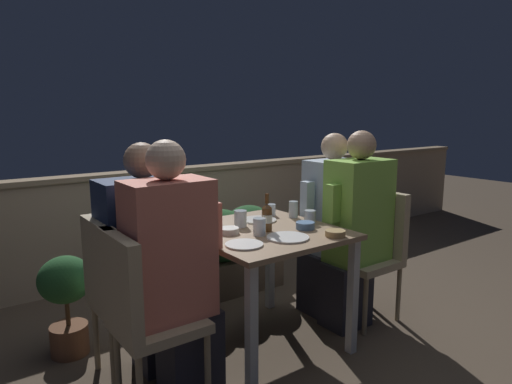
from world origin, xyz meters
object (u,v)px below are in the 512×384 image
object	(u,v)px
person_navy_jumper	(151,260)
chair_left_near	(139,307)
person_green_blouse	(355,229)
potted_plant	(66,295)
person_blue_shirt	(329,223)
beer_bottle	(267,217)
chair_left_far	(118,286)
chair_right_near	(373,243)
person_coral_top	(175,272)
chair_right_far	(347,234)

from	to	relation	value
person_navy_jumper	chair_left_near	bearing A→B (deg)	-123.27
person_green_blouse	potted_plant	world-z (taller)	person_green_blouse
person_blue_shirt	beer_bottle	size ratio (longest dim) A/B	5.71
chair_left_far	beer_bottle	world-z (taller)	beer_bottle
chair_right_near	person_coral_top	bearing A→B (deg)	-178.81
chair_right_near	person_green_blouse	size ratio (longest dim) A/B	0.68
beer_bottle	potted_plant	xyz separation A→B (m)	(-1.01, 0.63, -0.45)
person_green_blouse	chair_left_far	bearing A→B (deg)	169.66
chair_right_near	chair_right_far	xyz separation A→B (m)	(0.03, 0.27, 0.00)
person_navy_jumper	beer_bottle	bearing A→B (deg)	-16.47
person_coral_top	beer_bottle	size ratio (longest dim) A/B	5.81
person_blue_shirt	beer_bottle	world-z (taller)	person_blue_shirt
beer_bottle	person_blue_shirt	bearing A→B (deg)	14.39
chair_left_far	beer_bottle	distance (m)	0.92
beer_bottle	person_navy_jumper	bearing A→B (deg)	163.53
chair_left_far	person_navy_jumper	xyz separation A→B (m)	(0.19, -0.00, 0.11)
person_navy_jumper	potted_plant	world-z (taller)	person_navy_jumper
person_navy_jumper	person_blue_shirt	world-z (taller)	person_blue_shirt
chair_left_far	potted_plant	size ratio (longest dim) A/B	1.47
potted_plant	chair_left_near	bearing A→B (deg)	-78.61
chair_left_far	potted_plant	xyz separation A→B (m)	(-0.16, 0.44, -0.16)
chair_left_near	person_blue_shirt	xyz separation A→B (m)	(1.56, 0.30, 0.12)
person_green_blouse	person_blue_shirt	bearing A→B (deg)	84.38
chair_right_near	chair_right_far	bearing A→B (deg)	84.20
chair_left_far	chair_right_far	distance (m)	1.75
chair_left_far	chair_right_far	xyz separation A→B (m)	(1.75, -0.01, 0.00)
person_green_blouse	person_navy_jumper	bearing A→B (deg)	168.19
beer_bottle	person_coral_top	bearing A→B (deg)	-169.94
chair_right_near	chair_left_far	bearing A→B (deg)	170.80
chair_left_near	chair_right_far	size ratio (longest dim) A/B	1.00
person_blue_shirt	potted_plant	xyz separation A→B (m)	(-1.71, 0.45, -0.28)
person_navy_jumper	potted_plant	bearing A→B (deg)	128.99
chair_left_far	person_blue_shirt	xyz separation A→B (m)	(1.55, -0.01, 0.12)
person_green_blouse	beer_bottle	bearing A→B (deg)	172.82
person_blue_shirt	potted_plant	distance (m)	1.79
chair_right_near	beer_bottle	size ratio (longest dim) A/B	3.95
person_navy_jumper	beer_bottle	world-z (taller)	person_navy_jumper
chair_left_far	potted_plant	world-z (taller)	chair_left_far
chair_left_near	person_navy_jumper	xyz separation A→B (m)	(0.20, 0.31, 0.11)
chair_left_far	person_green_blouse	xyz separation A→B (m)	(1.53, -0.28, 0.13)
person_green_blouse	person_blue_shirt	xyz separation A→B (m)	(0.03, 0.27, -0.01)
chair_left_near	potted_plant	world-z (taller)	chair_left_near
person_coral_top	beer_bottle	xyz separation A→B (m)	(0.66, 0.12, 0.17)
person_green_blouse	person_blue_shirt	size ratio (longest dim) A/B	1.02
chair_right_near	chair_left_near	bearing A→B (deg)	-178.94
chair_left_near	person_navy_jumper	bearing A→B (deg)	56.73
person_coral_top	person_green_blouse	distance (m)	1.34
chair_left_near	chair_left_far	world-z (taller)	same
beer_bottle	potted_plant	distance (m)	1.27
person_coral_top	chair_left_near	bearing A→B (deg)	-180.00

